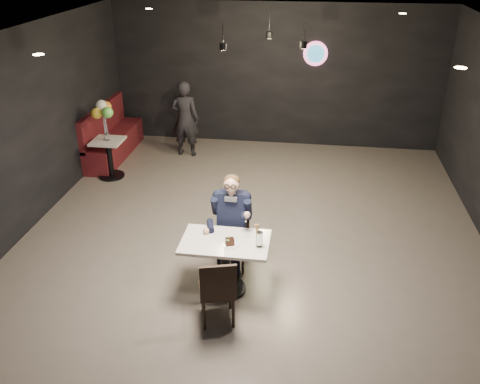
% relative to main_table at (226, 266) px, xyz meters
% --- Properties ---
extents(floor, '(9.00, 9.00, 0.00)m').
position_rel_main_table_xyz_m(floor, '(0.18, 0.94, -0.38)').
color(floor, slate).
rests_on(floor, ground).
extents(wall_sign, '(0.50, 0.06, 0.50)m').
position_rel_main_table_xyz_m(wall_sign, '(0.98, 5.41, 1.62)').
color(wall_sign, pink).
rests_on(wall_sign, floor).
extents(pendant_lights, '(1.40, 1.20, 0.36)m').
position_rel_main_table_xyz_m(pendant_lights, '(0.18, 2.94, 2.51)').
color(pendant_lights, black).
rests_on(pendant_lights, floor).
extents(main_table, '(1.10, 0.70, 0.75)m').
position_rel_main_table_xyz_m(main_table, '(0.00, 0.00, 0.00)').
color(main_table, silver).
rests_on(main_table, floor).
extents(chair_far, '(0.42, 0.46, 0.92)m').
position_rel_main_table_xyz_m(chair_far, '(0.00, 0.55, 0.09)').
color(chair_far, black).
rests_on(chair_far, floor).
extents(chair_near, '(0.53, 0.55, 0.92)m').
position_rel_main_table_xyz_m(chair_near, '(0.00, -0.58, 0.09)').
color(chair_near, black).
rests_on(chair_near, floor).
extents(seated_man, '(0.60, 0.80, 1.44)m').
position_rel_main_table_xyz_m(seated_man, '(0.00, 0.55, 0.34)').
color(seated_man, black).
rests_on(seated_man, floor).
extents(dessert_plate, '(0.21, 0.21, 0.01)m').
position_rel_main_table_xyz_m(dessert_plate, '(0.09, -0.08, 0.38)').
color(dessert_plate, white).
rests_on(dessert_plate, main_table).
extents(cake_slice, '(0.13, 0.11, 0.07)m').
position_rel_main_table_xyz_m(cake_slice, '(0.07, -0.09, 0.42)').
color(cake_slice, black).
rests_on(cake_slice, dessert_plate).
extents(mint_leaf, '(0.06, 0.04, 0.01)m').
position_rel_main_table_xyz_m(mint_leaf, '(0.05, -0.13, 0.47)').
color(mint_leaf, green).
rests_on(mint_leaf, cake_slice).
extents(sundae_glass, '(0.09, 0.09, 0.20)m').
position_rel_main_table_xyz_m(sundae_glass, '(0.43, -0.06, 0.47)').
color(sundae_glass, silver).
rests_on(sundae_glass, main_table).
extents(wafer_cone, '(0.08, 0.08, 0.13)m').
position_rel_main_table_xyz_m(wafer_cone, '(0.40, -0.08, 0.62)').
color(wafer_cone, '#B38149').
rests_on(wafer_cone, sundae_glass).
extents(booth_bench, '(0.54, 2.16, 1.08)m').
position_rel_main_table_xyz_m(booth_bench, '(-3.07, 4.16, 0.17)').
color(booth_bench, '#4C101A').
rests_on(booth_bench, floor).
extents(side_table, '(0.56, 0.56, 0.70)m').
position_rel_main_table_xyz_m(side_table, '(-2.77, 3.16, -0.02)').
color(side_table, silver).
rests_on(side_table, floor).
extents(balloon_vase, '(0.09, 0.09, 0.14)m').
position_rel_main_table_xyz_m(balloon_vase, '(-2.77, 3.16, 0.44)').
color(balloon_vase, silver).
rests_on(balloon_vase, side_table).
extents(balloon_bunch, '(0.38, 0.38, 0.62)m').
position_rel_main_table_xyz_m(balloon_bunch, '(-2.77, 3.16, 0.83)').
color(balloon_bunch, gold).
rests_on(balloon_bunch, balloon_vase).
extents(passerby, '(0.59, 0.39, 1.58)m').
position_rel_main_table_xyz_m(passerby, '(-1.60, 4.46, 0.42)').
color(passerby, black).
rests_on(passerby, floor).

